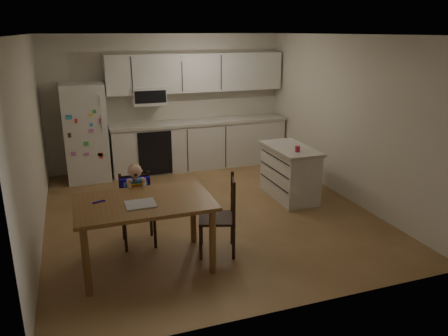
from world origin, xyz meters
TOP-DOWN VIEW (x-y plane):
  - room at (0.00, 0.48)m, footprint 4.52×5.01m
  - refrigerator at (-1.55, 2.15)m, footprint 0.72×0.70m
  - kitchen_run at (0.50, 2.24)m, footprint 3.37×0.62m
  - kitchen_island at (1.41, 0.15)m, footprint 0.59×1.12m
  - red_cup at (1.37, -0.12)m, footprint 0.07×0.07m
  - dining_table at (-1.10, -1.24)m, footprint 1.48×0.95m
  - napkin at (-1.15, -1.34)m, footprint 0.31×0.27m
  - toddler_spoon at (-1.57, -1.13)m, footprint 0.12×0.06m
  - chair_booster at (-1.10, -0.62)m, footprint 0.41×0.41m
  - chair_side at (-0.16, -1.22)m, footprint 0.53×0.53m

SIDE VIEW (x-z plane):
  - kitchen_island at x=1.41m, z-range 0.00..0.83m
  - chair_side at x=-0.16m, z-range 0.06..1.01m
  - chair_booster at x=-1.10m, z-range 0.11..1.14m
  - dining_table at x=-1.10m, z-range 0.29..1.08m
  - napkin at x=-1.15m, z-range 0.79..0.80m
  - toddler_spoon at x=-1.57m, z-range 0.79..0.81m
  - refrigerator at x=-1.55m, z-range 0.00..1.70m
  - red_cup at x=1.37m, z-range 0.82..0.91m
  - kitchen_run at x=0.50m, z-range -0.20..1.95m
  - room at x=0.00m, z-range -0.01..2.51m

